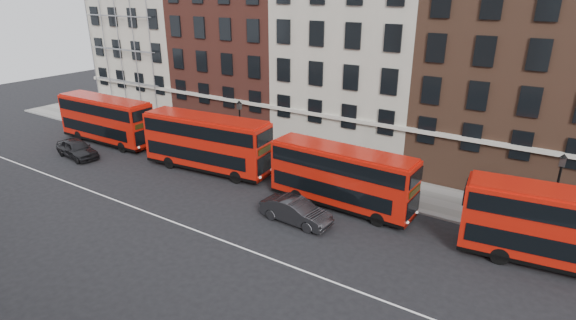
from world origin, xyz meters
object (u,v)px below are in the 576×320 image
Objects in this scene: bus_a at (106,119)px; bus_b at (206,142)px; car_front at (296,211)px; car_rear at (77,149)px; bus_d at (568,229)px; bus_c at (341,176)px.

bus_a is 0.96× the size of bus_b.
bus_a reaches higher than car_front.
car_rear is 1.00× the size of car_front.
car_front is at bearing -173.25° from bus_d.
bus_c is (12.28, 0.00, -0.20)m from bus_b.
bus_b is 11.59m from car_front.
car_rear is at bearing 179.37° from bus_d.
car_front is at bearing -23.65° from bus_b.
bus_b is 2.34× the size of car_front.
bus_a reaches higher than bus_c.
bus_d is (13.34, -0.01, 0.07)m from bus_c.
bus_b is at bearing 74.49° from car_front.
bus_c is (25.40, 0.00, -0.12)m from bus_a.
bus_a reaches higher than bus_d.
bus_a is 2.24× the size of car_front.
bus_a is at bearing -178.41° from bus_c.
car_front is at bearing -9.56° from bus_a.
bus_b is at bearing -178.39° from bus_c.
bus_b is at bearing 173.11° from bus_d.
bus_a is at bearing 173.11° from bus_d.
bus_b is 25.61m from bus_d.
car_front is (-14.72, -3.57, -1.58)m from bus_d.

